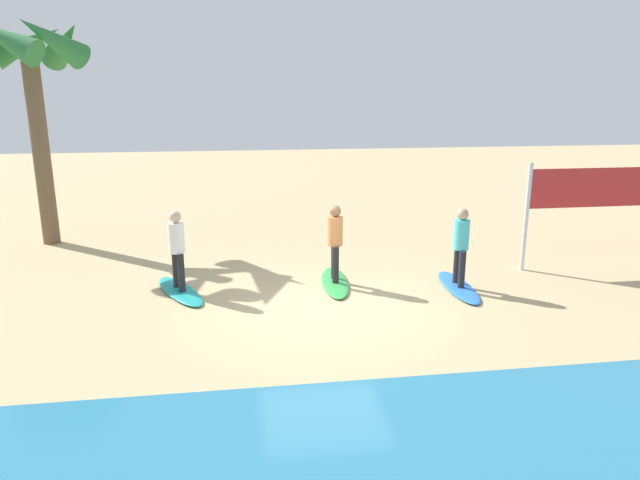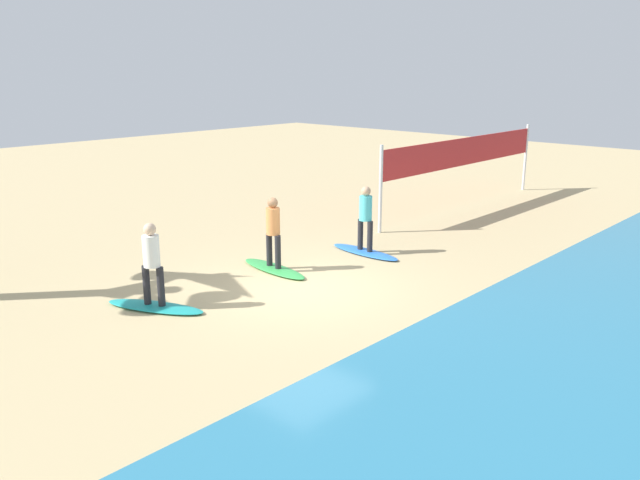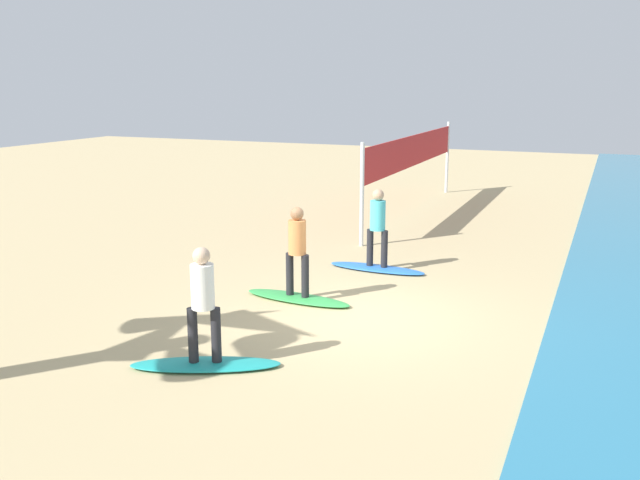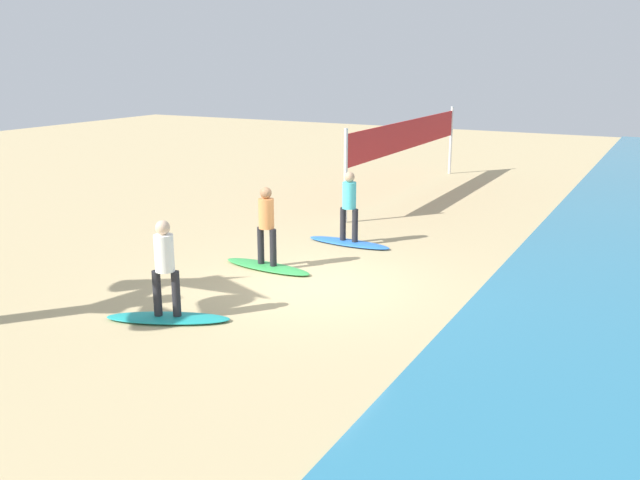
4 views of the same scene
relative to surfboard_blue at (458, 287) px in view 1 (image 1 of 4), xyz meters
The scene contains 8 objects.
ground_plane 3.04m from the surfboard_blue, 12.21° to the left, with size 60.00×60.00×0.00m, color tan.
surfboard_blue is the anchor object (origin of this frame).
surfer_blue 0.99m from the surfboard_blue, ahead, with size 0.32×0.46×1.64m.
surfboard_green 2.61m from the surfboard_blue, 15.07° to the right, with size 2.10×0.56×0.09m, color green.
surfer_green 2.79m from the surfboard_blue, 15.07° to the right, with size 0.32×0.46×1.64m.
surfboard_teal 5.81m from the surfboard_blue, ahead, with size 2.10×0.56×0.09m, color teal.
surfer_teal 5.90m from the surfboard_blue, ahead, with size 0.32×0.43×1.64m.
palm_tree 11.91m from the surfboard_blue, 28.40° to the right, with size 2.88×3.03×5.97m.
Camera 1 is at (1.56, 10.19, 4.06)m, focal length 32.05 mm.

